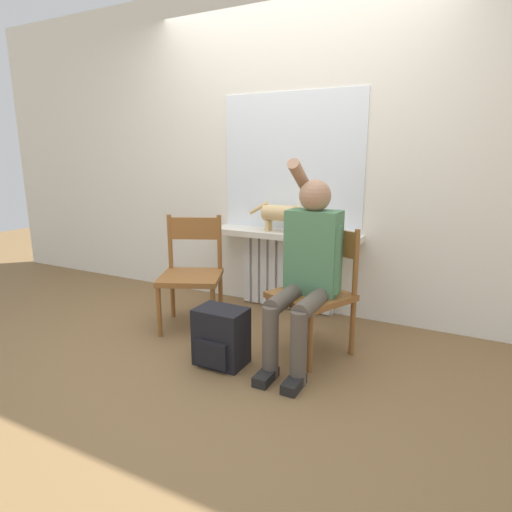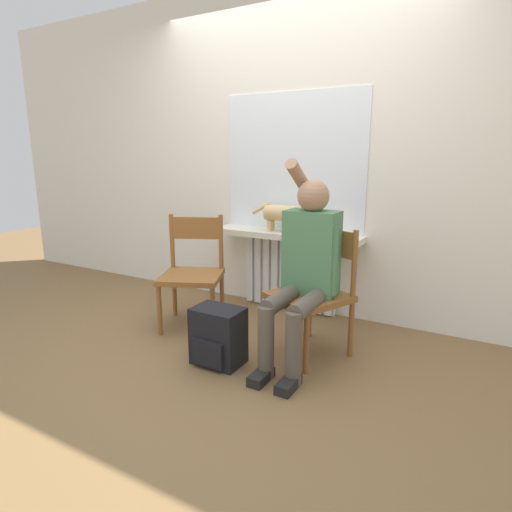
{
  "view_description": "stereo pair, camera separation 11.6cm",
  "coord_description": "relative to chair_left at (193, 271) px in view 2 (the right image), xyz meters",
  "views": [
    {
      "loc": [
        1.41,
        -2.15,
        1.31
      ],
      "look_at": [
        0.0,
        0.56,
        0.59
      ],
      "focal_mm": 30.0,
      "sensor_mm": 36.0,
      "label": 1
    },
    {
      "loc": [
        1.51,
        -2.1,
        1.31
      ],
      "look_at": [
        0.0,
        0.56,
        0.59
      ],
      "focal_mm": 30.0,
      "sensor_mm": 36.0,
      "label": 2
    }
  ],
  "objects": [
    {
      "name": "person",
      "position": [
        1.0,
        -0.11,
        0.21
      ],
      "size": [
        0.36,
        1.0,
        1.3
      ],
      "color": "brown",
      "rests_on": "ground_plane"
    },
    {
      "name": "windowsill",
      "position": [
        0.51,
        0.61,
        0.24
      ],
      "size": [
        1.29,
        0.28,
        0.05
      ],
      "color": "silver",
      "rests_on": "radiator"
    },
    {
      "name": "backpack",
      "position": [
        0.55,
        -0.46,
        -0.25
      ],
      "size": [
        0.32,
        0.25,
        0.37
      ],
      "color": "black",
      "rests_on": "ground_plane"
    },
    {
      "name": "window_glass",
      "position": [
        0.51,
        0.74,
        0.82
      ],
      "size": [
        1.24,
        0.01,
        1.12
      ],
      "color": "white",
      "rests_on": "windowsill"
    },
    {
      "name": "chair_right",
      "position": [
        1.01,
        -0.0,
        0.0
      ],
      "size": [
        0.6,
        0.6,
        0.86
      ],
      "rotation": [
        0.0,
        0.0,
        -0.43
      ],
      "color": "brown",
      "rests_on": "ground_plane"
    },
    {
      "name": "ground_plane",
      "position": [
        0.51,
        -0.45,
        -0.44
      ],
      "size": [
        12.0,
        12.0,
        0.0
      ],
      "primitive_type": "plane",
      "color": "brown"
    },
    {
      "name": "cat",
      "position": [
        0.49,
        0.59,
        0.41
      ],
      "size": [
        0.49,
        0.13,
        0.25
      ],
      "color": "#DBB77A",
      "rests_on": "windowsill"
    },
    {
      "name": "radiator",
      "position": [
        0.51,
        0.7,
        -0.11
      ],
      "size": [
        0.84,
        0.08,
        0.65
      ],
      "color": "white",
      "rests_on": "ground_plane"
    },
    {
      "name": "chair_left",
      "position": [
        0.0,
        0.0,
        0.0
      ],
      "size": [
        0.6,
        0.6,
        0.86
      ],
      "rotation": [
        0.0,
        0.0,
        0.42
      ],
      "color": "brown",
      "rests_on": "ground_plane"
    },
    {
      "name": "wall_with_window",
      "position": [
        0.51,
        0.78,
        0.91
      ],
      "size": [
        7.0,
        0.06,
        2.7
      ],
      "color": "white",
      "rests_on": "ground_plane"
    }
  ]
}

